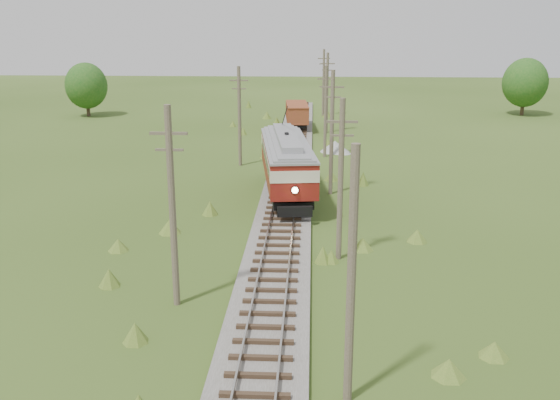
{
  "coord_description": "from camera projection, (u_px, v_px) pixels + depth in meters",
  "views": [
    {
      "loc": [
        1.78,
        -13.46,
        12.36
      ],
      "look_at": [
        0.0,
        20.86,
        2.41
      ],
      "focal_mm": 40.0,
      "sensor_mm": 36.0,
      "label": 1
    }
  ],
  "objects": [
    {
      "name": "tree_mid_a",
      "position": [
        86.0,
        86.0,
        81.94
      ],
      "size": [
        5.46,
        5.46,
        7.03
      ],
      "color": "#38281C",
      "rests_on": "ground"
    },
    {
      "name": "tree_mid_b",
      "position": [
        525.0,
        83.0,
        82.8
      ],
      "size": [
        5.88,
        5.88,
        7.57
      ],
      "color": "#38281C",
      "rests_on": "ground"
    },
    {
      "name": "utility_pole_l_a",
      "position": [
        172.0,
        206.0,
        26.87
      ],
      "size": [
        1.6,
        0.3,
        9.0
      ],
      "color": "brown",
      "rests_on": "ground"
    },
    {
      "name": "utility_pole_r_5",
      "position": [
        327.0,
        92.0,
        69.67
      ],
      "size": [
        1.6,
        0.3,
        8.9
      ],
      "color": "brown",
      "rests_on": "ground"
    },
    {
      "name": "utility_pole_r_3",
      "position": [
        332.0,
        132.0,
        44.72
      ],
      "size": [
        1.6,
        0.3,
        9.0
      ],
      "color": "brown",
      "rests_on": "ground"
    },
    {
      "name": "utility_pole_r_4",
      "position": [
        326.0,
        111.0,
        57.29
      ],
      "size": [
        1.6,
        0.3,
        8.4
      ],
      "color": "brown",
      "rests_on": "ground"
    },
    {
      "name": "utility_pole_l_b",
      "position": [
        239.0,
        115.0,
        53.8
      ],
      "size": [
        1.6,
        0.3,
        8.6
      ],
      "color": "brown",
      "rests_on": "ground"
    },
    {
      "name": "streetcar",
      "position": [
        287.0,
        159.0,
        44.44
      ],
      "size": [
        4.65,
        13.44,
        6.09
      ],
      "rotation": [
        0.0,
        0.0,
        0.12
      ],
      "color": "black",
      "rests_on": "ground"
    },
    {
      "name": "utility_pole_r_6",
      "position": [
        323.0,
        82.0,
        82.18
      ],
      "size": [
        1.6,
        0.3,
        8.7
      ],
      "color": "brown",
      "rests_on": "ground"
    },
    {
      "name": "utility_pole_r_1",
      "position": [
        351.0,
        279.0,
        19.85
      ],
      "size": [
        0.3,
        0.3,
        8.8
      ],
      "color": "brown",
      "rests_on": "ground"
    },
    {
      "name": "gravel_pile",
      "position": [
        336.0,
        147.0,
        60.39
      ],
      "size": [
        2.96,
        3.14,
        1.08
      ],
      "color": "gray",
      "rests_on": "ground"
    },
    {
      "name": "utility_pole_r_2",
      "position": [
        341.0,
        179.0,
        32.31
      ],
      "size": [
        1.6,
        0.3,
        8.6
      ],
      "color": "brown",
      "rests_on": "ground"
    },
    {
      "name": "railbed_main",
      "position": [
        289.0,
        181.0,
        48.99
      ],
      "size": [
        3.6,
        96.0,
        0.57
      ],
      "color": "#605B54",
      "rests_on": "ground"
    },
    {
      "name": "gondola",
      "position": [
        297.0,
        113.0,
        72.44
      ],
      "size": [
        2.91,
        7.56,
        2.46
      ],
      "rotation": [
        0.0,
        0.0,
        0.07
      ],
      "color": "black",
      "rests_on": "ground"
    }
  ]
}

